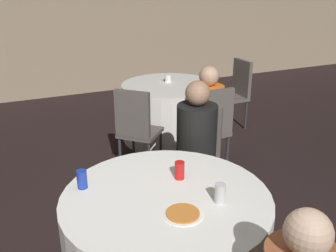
{
  "coord_description": "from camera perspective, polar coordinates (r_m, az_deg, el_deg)",
  "views": [
    {
      "loc": [
        -0.6,
        -1.75,
        1.99
      ],
      "look_at": [
        0.61,
        0.92,
        0.84
      ],
      "focal_mm": 40.0,
      "sensor_mm": 36.0,
      "label": 1
    }
  ],
  "objects": [
    {
      "name": "wall_back",
      "position": [
        6.86,
        -19.96,
        15.32
      ],
      "size": [
        16.0,
        0.06,
        2.8
      ],
      "color": "gray",
      "rests_on": "ground_plane"
    },
    {
      "name": "table_near",
      "position": [
        2.57,
        -0.27,
        -17.52
      ],
      "size": [
        1.31,
        1.31,
        0.74
      ],
      "color": "white",
      "rests_on": "ground_plane"
    },
    {
      "name": "table_far",
      "position": [
        4.91,
        0.25,
        2.22
      ],
      "size": [
        1.23,
        1.23,
        0.74
      ],
      "color": "white",
      "rests_on": "ground_plane"
    },
    {
      "name": "chair_near_northeast",
      "position": [
        3.37,
        4.62,
        -3.66
      ],
      "size": [
        0.56,
        0.56,
        0.95
      ],
      "rotation": [
        0.0,
        0.0,
        -3.83
      ],
      "color": "#59514C",
      "rests_on": "ground_plane"
    },
    {
      "name": "chair_far_south",
      "position": [
        3.99,
        6.72,
        0.4
      ],
      "size": [
        0.41,
        0.41,
        0.95
      ],
      "rotation": [
        0.0,
        0.0,
        0.02
      ],
      "color": "#59514C",
      "rests_on": "ground_plane"
    },
    {
      "name": "chair_far_east",
      "position": [
        5.35,
        10.38,
        5.67
      ],
      "size": [
        0.41,
        0.4,
        0.95
      ],
      "rotation": [
        0.0,
        0.0,
        -4.7
      ],
      "color": "#59514C",
      "rests_on": "ground_plane"
    },
    {
      "name": "chair_far_southwest",
      "position": [
        3.95,
        -4.88,
        0.21
      ],
      "size": [
        0.57,
        0.57,
        0.95
      ],
      "rotation": [
        0.0,
        0.0,
        -0.78
      ],
      "color": "#59514C",
      "rests_on": "ground_plane"
    },
    {
      "name": "person_orange_shirt",
      "position": [
        4.12,
        5.51,
        1.51
      ],
      "size": [
        0.34,
        0.51,
        1.16
      ],
      "rotation": [
        0.0,
        0.0,
        0.02
      ],
      "color": "#4C4238",
      "rests_on": "ground_plane"
    },
    {
      "name": "person_black_shirt",
      "position": [
        3.2,
        4.1,
        -3.84
      ],
      "size": [
        0.47,
        0.48,
        1.23
      ],
      "rotation": [
        0.0,
        0.0,
        -3.83
      ],
      "color": "black",
      "rests_on": "ground_plane"
    },
    {
      "name": "pizza_plate_near",
      "position": [
        2.18,
        2.28,
        -13.22
      ],
      "size": [
        0.22,
        0.22,
        0.02
      ],
      "color": "white",
      "rests_on": "table_near"
    },
    {
      "name": "soda_can_red",
      "position": [
        2.51,
        1.78,
        -6.77
      ],
      "size": [
        0.07,
        0.07,
        0.12
      ],
      "color": "red",
      "rests_on": "table_near"
    },
    {
      "name": "soda_can_silver",
      "position": [
        2.28,
        7.93,
        -10.13
      ],
      "size": [
        0.07,
        0.07,
        0.12
      ],
      "color": "silver",
      "rests_on": "table_near"
    },
    {
      "name": "soda_can_blue",
      "position": [
        2.47,
        -12.97,
        -7.93
      ],
      "size": [
        0.07,
        0.07,
        0.12
      ],
      "color": "#1E38A5",
      "rests_on": "table_near"
    },
    {
      "name": "cup_far",
      "position": [
        4.88,
        0.02,
        7.26
      ],
      "size": [
        0.08,
        0.08,
        0.1
      ],
      "color": "white",
      "rests_on": "table_far"
    }
  ]
}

